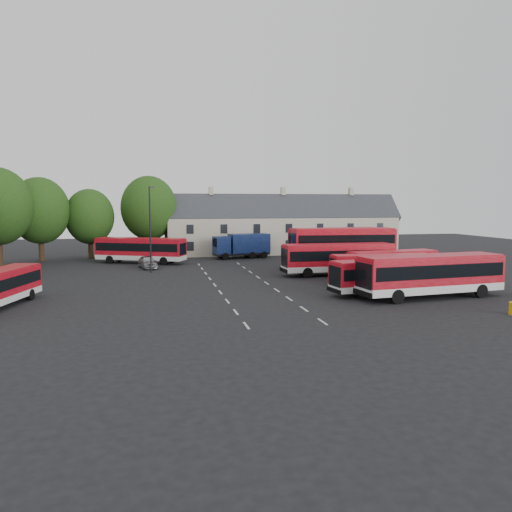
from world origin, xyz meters
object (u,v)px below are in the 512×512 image
object	(u,v)px
box_truck	(242,245)
silver_car	(148,262)
bus_row_a	(431,272)
lamppost	(150,227)
bus_dd_south	(343,246)

from	to	relation	value
box_truck	silver_car	xyz separation A→B (m)	(-12.84, -8.29, -1.17)
bus_row_a	box_truck	xyz separation A→B (m)	(-9.62, 31.97, -0.18)
bus_row_a	lamppost	distance (m)	29.80
bus_row_a	silver_car	distance (m)	32.67
bus_dd_south	box_truck	world-z (taller)	bus_dd_south
bus_row_a	lamppost	xyz separation A→B (m)	(-22.04, 19.83, 2.95)
silver_car	box_truck	bearing A→B (deg)	20.86
silver_car	bus_dd_south	bearing A→B (deg)	-27.24
silver_car	bus_row_a	bearing A→B (deg)	-58.50
bus_dd_south	lamppost	distance (m)	21.85
silver_car	lamppost	distance (m)	5.79
bus_dd_south	box_truck	distance (m)	17.02
bus_row_a	box_truck	size ratio (longest dim) A/B	1.56
box_truck	lamppost	xyz separation A→B (m)	(-12.42, -12.14, 3.14)
bus_row_a	box_truck	bearing A→B (deg)	100.22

